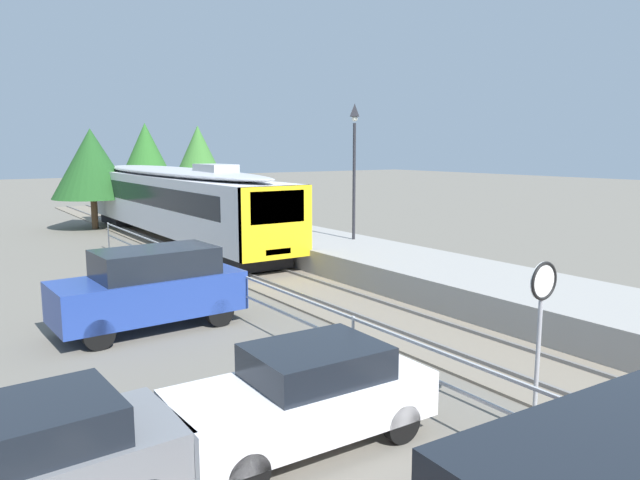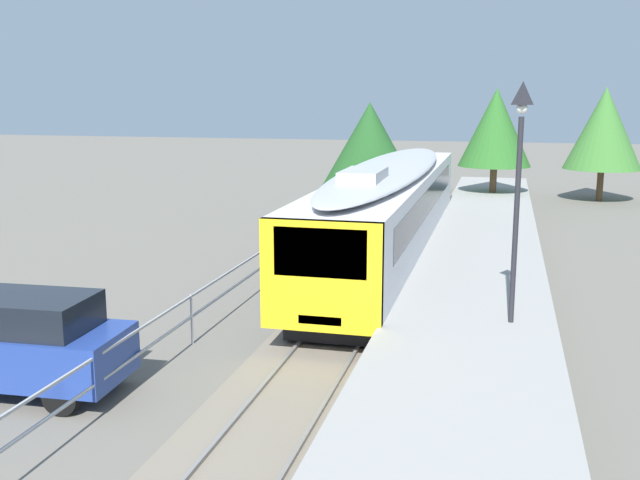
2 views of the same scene
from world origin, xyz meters
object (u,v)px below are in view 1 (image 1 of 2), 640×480
object	(u,v)px
commuter_train	(174,198)
speed_limit_sign	(542,305)
parked_hatchback_grey	(13,470)
platform_lamp_mid_platform	(354,146)
parked_suv_blue	(151,287)
parked_hatchback_white	(305,394)

from	to	relation	value
commuter_train	speed_limit_sign	size ratio (longest dim) A/B	7.21
speed_limit_sign	parked_hatchback_grey	distance (m)	7.57
platform_lamp_mid_platform	parked_suv_blue	size ratio (longest dim) A/B	1.14
speed_limit_sign	parked_suv_blue	xyz separation A→B (m)	(-3.21, 8.96, -1.06)
platform_lamp_mid_platform	speed_limit_sign	xyz separation A→B (m)	(-6.52, -13.29, -2.50)
parked_hatchback_white	parked_suv_blue	distance (m)	7.16
parked_hatchback_white	parked_hatchback_grey	distance (m)	3.99
platform_lamp_mid_platform	parked_hatchback_grey	bearing A→B (deg)	-140.35
speed_limit_sign	platform_lamp_mid_platform	bearing A→B (deg)	63.87
speed_limit_sign	parked_hatchback_white	world-z (taller)	speed_limit_sign
commuter_train	platform_lamp_mid_platform	bearing A→B (deg)	-64.70
commuter_train	parked_hatchback_white	distance (m)	21.12
speed_limit_sign	parked_hatchback_grey	size ratio (longest dim) A/B	0.69
platform_lamp_mid_platform	parked_hatchback_grey	world-z (taller)	platform_lamp_mid_platform
parked_hatchback_grey	parked_hatchback_white	bearing A→B (deg)	-1.80
parked_hatchback_white	parked_suv_blue	xyz separation A→B (m)	(-0.00, 7.15, 0.27)
platform_lamp_mid_platform	parked_hatchback_white	world-z (taller)	platform_lamp_mid_platform
speed_limit_sign	parked_hatchback_white	size ratio (longest dim) A/B	0.70
parked_hatchback_white	parked_suv_blue	size ratio (longest dim) A/B	0.86
speed_limit_sign	parked_hatchback_grey	world-z (taller)	speed_limit_sign
commuter_train	parked_suv_blue	xyz separation A→B (m)	(-5.55, -13.18, -1.09)
platform_lamp_mid_platform	parked_hatchback_grey	size ratio (longest dim) A/B	1.31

